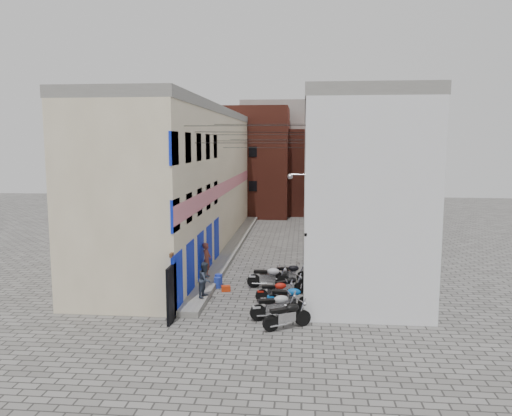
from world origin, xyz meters
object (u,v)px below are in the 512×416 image
(person_a, at_px, (207,260))
(person_b, at_px, (205,279))
(water_jug_far, at_px, (219,280))
(water_jug_near, at_px, (217,283))
(motorcycle_f, at_px, (269,276))
(motorcycle_e, at_px, (288,285))
(motorcycle_c, at_px, (289,297))
(motorcycle_b, at_px, (276,305))
(motorcycle_g, at_px, (290,272))
(motorcycle_d, at_px, (276,290))
(red_crate, at_px, (226,288))
(motorcycle_a, at_px, (287,314))

(person_a, xyz_separation_m, person_b, (0.55, -3.14, -0.09))
(water_jug_far, bearing_deg, water_jug_near, -90.00)
(person_a, distance_m, water_jug_near, 1.47)
(motorcycle_f, bearing_deg, motorcycle_e, 36.93)
(motorcycle_e, height_order, motorcycle_f, motorcycle_f)
(motorcycle_c, bearing_deg, motorcycle_b, -20.11)
(motorcycle_g, bearing_deg, motorcycle_d, -13.48)
(motorcycle_c, distance_m, motorcycle_d, 1.18)
(motorcycle_b, distance_m, water_jug_near, 4.97)
(motorcycle_f, xyz_separation_m, red_crate, (-1.93, -0.71, -0.47))
(motorcycle_e, xyz_separation_m, red_crate, (-2.88, 0.48, -0.39))
(person_a, height_order, person_b, person_a)
(motorcycle_g, bearing_deg, motorcycle_a, -3.35)
(motorcycle_a, height_order, motorcycle_g, motorcycle_a)
(motorcycle_f, bearing_deg, water_jug_far, -93.71)
(motorcycle_b, relative_size, person_a, 1.19)
(motorcycle_d, bearing_deg, person_a, -138.01)
(motorcycle_g, relative_size, red_crate, 4.61)
(motorcycle_a, xyz_separation_m, water_jug_near, (-3.45, 4.88, -0.31))
(motorcycle_a, height_order, motorcycle_d, motorcycle_a)
(person_a, relative_size, person_b, 1.12)
(motorcycle_f, bearing_deg, red_crate, -71.43)
(water_jug_far, bearing_deg, motorcycle_e, -20.96)
(motorcycle_e, height_order, person_a, person_a)
(motorcycle_a, distance_m, motorcycle_c, 2.06)
(motorcycle_c, xyz_separation_m, person_b, (-3.60, 0.67, 0.44))
(motorcycle_d, height_order, motorcycle_e, motorcycle_e)
(red_crate, bearing_deg, motorcycle_a, -55.96)
(motorcycle_d, height_order, water_jug_far, motorcycle_d)
(motorcycle_e, distance_m, person_b, 3.73)
(water_jug_near, xyz_separation_m, red_crate, (0.47, -0.47, -0.13))
(motorcycle_e, relative_size, water_jug_far, 3.12)
(motorcycle_a, height_order, motorcycle_e, motorcycle_a)
(motorcycle_a, relative_size, water_jug_far, 3.43)
(red_crate, bearing_deg, motorcycle_f, 20.06)
(motorcycle_c, distance_m, motorcycle_f, 3.23)
(red_crate, bearing_deg, motorcycle_b, -54.38)
(motorcycle_d, bearing_deg, motorcycle_c, 19.63)
(motorcycle_g, height_order, water_jug_near, motorcycle_g)
(motorcycle_c, distance_m, water_jug_near, 4.47)
(motorcycle_c, distance_m, red_crate, 3.82)
(motorcycle_a, relative_size, motorcycle_d, 1.10)
(motorcycle_f, height_order, water_jug_near, motorcycle_f)
(motorcycle_d, bearing_deg, motorcycle_f, -177.24)
(motorcycle_c, height_order, water_jug_far, motorcycle_c)
(motorcycle_a, bearing_deg, motorcycle_f, 162.12)
(motorcycle_c, height_order, motorcycle_d, motorcycle_c)
(motorcycle_d, height_order, water_jug_near, motorcycle_d)
(motorcycle_g, bearing_deg, motorcycle_e, -4.49)
(motorcycle_b, distance_m, person_b, 3.63)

